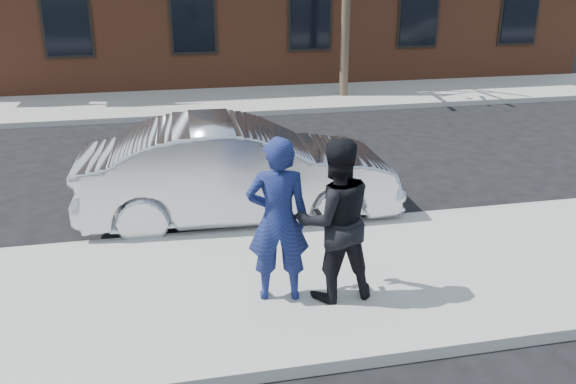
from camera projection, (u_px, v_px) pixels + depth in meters
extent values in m
plane|color=black|center=(261.00, 285.00, 8.09)|extent=(100.00, 100.00, 0.00)
cube|color=#9B9993|center=(264.00, 289.00, 7.84)|extent=(50.00, 3.50, 0.15)
cube|color=#999691|center=(244.00, 233.00, 9.49)|extent=(50.00, 0.10, 0.15)
cube|color=#9B9993|center=(198.00, 102.00, 18.36)|extent=(50.00, 3.50, 0.15)
cube|color=#999691|center=(203.00, 116.00, 16.71)|extent=(50.00, 0.10, 0.15)
cube|color=black|center=(310.00, 22.00, 19.93)|extent=(1.30, 0.06, 1.70)
cube|color=black|center=(520.00, 18.00, 21.42)|extent=(1.30, 0.06, 1.70)
cylinder|color=#3C3123|center=(345.00, 26.00, 18.25)|extent=(0.26, 0.26, 4.20)
imported|color=#B7BABF|center=(239.00, 171.00, 9.91)|extent=(5.16, 1.95, 1.68)
imported|color=navy|center=(278.00, 220.00, 7.17)|extent=(0.81, 0.59, 2.05)
cube|color=black|center=(273.00, 191.00, 7.28)|extent=(0.09, 0.14, 0.08)
imported|color=black|center=(335.00, 220.00, 7.21)|extent=(1.03, 0.82, 2.02)
cube|color=black|center=(318.00, 213.00, 7.32)|extent=(0.10, 0.15, 0.06)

